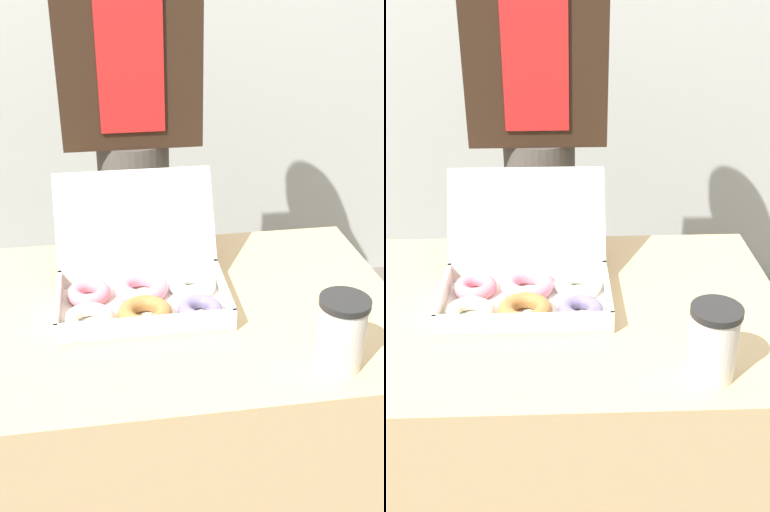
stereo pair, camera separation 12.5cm
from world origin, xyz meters
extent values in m
cube|color=tan|center=(0.00, 0.00, 0.37)|extent=(0.99, 0.65, 0.74)
cube|color=white|center=(-0.04, 0.00, 0.75)|extent=(0.35, 0.21, 0.01)
cube|color=white|center=(-0.21, 0.00, 0.77)|extent=(0.01, 0.21, 0.04)
cube|color=white|center=(0.13, 0.00, 0.77)|extent=(0.01, 0.21, 0.04)
cube|color=white|center=(-0.04, -0.10, 0.77)|extent=(0.35, 0.01, 0.04)
cube|color=white|center=(-0.04, 0.10, 0.77)|extent=(0.35, 0.01, 0.04)
cube|color=white|center=(-0.04, 0.16, 0.88)|extent=(0.35, 0.11, 0.18)
torus|color=silver|center=(-0.15, -0.05, 0.76)|extent=(0.14, 0.14, 0.03)
torus|color=pink|center=(-0.15, 0.05, 0.76)|extent=(0.10, 0.10, 0.03)
torus|color=#A87038|center=(-0.04, -0.05, 0.77)|extent=(0.14, 0.14, 0.03)
torus|color=pink|center=(-0.04, 0.05, 0.77)|extent=(0.15, 0.15, 0.03)
torus|color=slate|center=(0.07, -0.05, 0.76)|extent=(0.10, 0.10, 0.03)
torus|color=white|center=(0.07, 0.05, 0.76)|extent=(0.11, 0.11, 0.03)
cylinder|color=silver|center=(0.29, -0.23, 0.81)|extent=(0.08, 0.08, 0.13)
cylinder|color=black|center=(0.29, -0.23, 0.88)|extent=(0.09, 0.09, 0.01)
cylinder|color=#4C4742|center=(-0.02, 0.54, 0.47)|extent=(0.20, 0.20, 0.93)
cube|color=black|center=(-0.02, 0.54, 1.23)|extent=(0.36, 0.16, 0.60)
cube|color=red|center=(-0.02, 0.46, 1.17)|extent=(0.16, 0.01, 0.38)
camera|label=1|loc=(-0.10, -1.04, 1.42)|focal=42.00mm
camera|label=2|loc=(0.03, -1.05, 1.42)|focal=42.00mm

